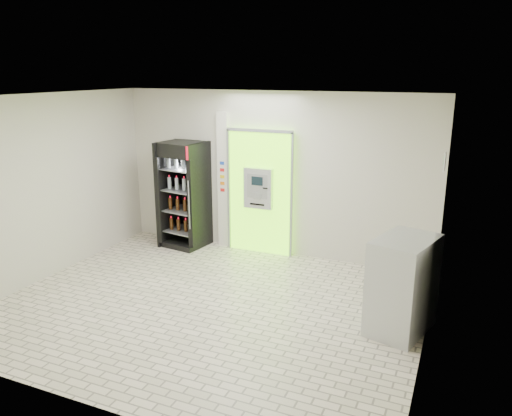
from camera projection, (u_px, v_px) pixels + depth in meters
The scene contains 7 objects.
ground at pixel (209, 305), 7.35m from camera, with size 6.00×6.00×0.00m, color beige.
room_shell at pixel (206, 183), 6.86m from camera, with size 6.00×6.00×6.00m.
atm_assembly at pixel (260, 191), 9.25m from camera, with size 1.30×0.24×2.33m.
pillar at pixel (224, 181), 9.54m from camera, with size 0.22×0.11×2.60m.
beverage_cooler at pixel (184, 197), 9.64m from camera, with size 0.86×0.81×2.04m.
steel_cabinet at pixel (403, 285), 6.49m from camera, with size 0.89×1.10×1.28m.
exit_sign at pixel (445, 162), 6.89m from camera, with size 0.02×0.22×0.26m.
Camera 1 is at (3.28, -5.88, 3.34)m, focal length 35.00 mm.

